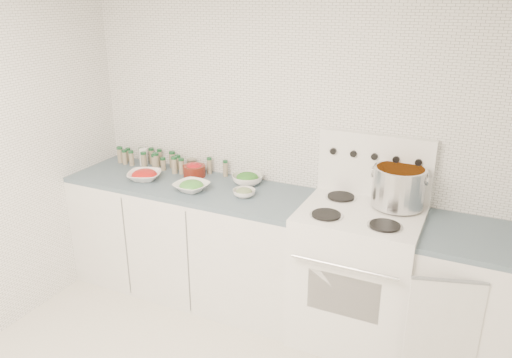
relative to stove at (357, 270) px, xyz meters
name	(u,v)px	position (x,y,z in m)	size (l,w,h in m)	color
room_walls	(193,160)	(-0.48, -1.19, 1.06)	(3.54, 3.04, 2.52)	white
counter_left	(191,238)	(-1.30, 0.00, -0.05)	(1.85, 0.62, 0.90)	white
stove	(357,270)	(0.00, 0.00, 0.00)	(0.76, 0.70, 1.36)	white
counter_right	(491,308)	(0.82, 0.00, -0.05)	(0.89, 0.74, 0.90)	white
stock_pot	(399,185)	(0.19, 0.15, 0.59)	(0.35, 0.33, 0.25)	silver
bowl_tomato	(144,175)	(-1.64, -0.07, 0.44)	(0.32, 0.32, 0.08)	white
bowl_snowpea	(191,186)	(-1.20, -0.10, 0.44)	(0.27, 0.27, 0.08)	white
bowl_broccoli	(247,179)	(-0.90, 0.18, 0.45)	(0.29, 0.29, 0.09)	white
bowl_zucchini	(244,192)	(-0.82, -0.04, 0.43)	(0.19, 0.19, 0.06)	white
bowl_pepper	(194,170)	(-1.34, 0.16, 0.46)	(0.17, 0.17, 0.11)	#5E1A10
salt_canister	(144,157)	(-1.86, 0.21, 0.47)	(0.07, 0.07, 0.14)	white
tin_can	(192,165)	(-1.43, 0.26, 0.45)	(0.07, 0.07, 0.09)	#9C9884
spice_cluster	(158,160)	(-1.72, 0.21, 0.47)	(0.99, 0.16, 0.14)	gray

